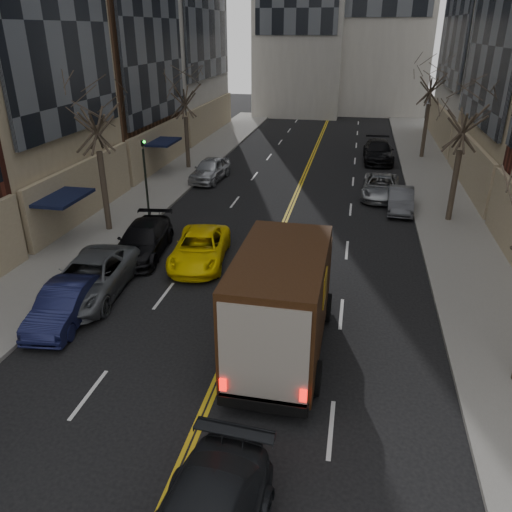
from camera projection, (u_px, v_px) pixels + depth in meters
The scene contains 17 objects.
sidewalk_left at pixel (156, 191), 32.39m from camera, with size 4.00×66.00×0.15m, color slate.
sidewalk_right at pixel (446, 209), 29.15m from camera, with size 4.00×66.00×0.15m, color slate.
tree_lf_mid at pixel (93, 101), 23.41m from camera, with size 3.20×3.20×8.91m.
tree_lf_far at pixel (184, 85), 35.23m from camera, with size 3.20×3.20×8.12m.
tree_rt_mid at pixel (467, 106), 24.87m from camera, with size 3.20×3.20×8.32m.
tree_rt_far at pixel (433, 71), 38.00m from camera, with size 3.20×3.20×9.11m.
traffic_signal at pixel (145, 170), 26.50m from camera, with size 0.29×0.26×4.70m.
ups_truck at pixel (283, 301), 15.66m from camera, with size 2.87×6.88×3.75m.
taxi at pixel (200, 248), 22.42m from camera, with size 2.28×4.94×1.37m, color yellow.
pedestrian at pixel (258, 289), 18.62m from camera, with size 0.59×0.39×1.62m, color black.
parked_lf_b at pixel (65, 304), 17.85m from camera, with size 1.47×4.21×1.39m, color #121539.
parked_lf_c at pixel (91, 277), 19.62m from camera, with size 2.53×5.48×1.52m, color #52555A.
parked_lf_d at pixel (143, 240), 23.18m from camera, with size 2.04×5.02×1.46m, color black.
parked_lf_e at pixel (210, 169), 34.58m from camera, with size 1.83×4.55×1.55m, color #B7BABF.
parked_rt_a at pixel (401, 200), 28.84m from camera, with size 1.39×3.98×1.31m, color #46484D.
parked_rt_b at pixel (381, 187), 31.19m from camera, with size 2.23×4.85×1.35m, color #93969A.
parked_rt_c at pixel (378, 151), 39.53m from camera, with size 2.25×5.54×1.61m, color black.
Camera 1 is at (3.55, -2.32, 9.69)m, focal length 35.00 mm.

